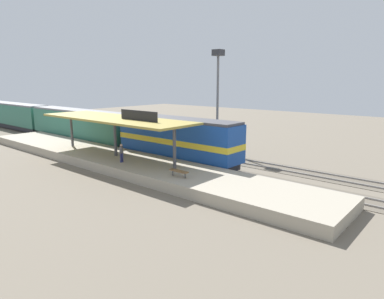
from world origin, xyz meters
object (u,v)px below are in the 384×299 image
Objects in this scene: platform_bench at (179,171)px; passenger_carriage_rear at (14,115)px; freight_car at (161,132)px; person_waiting at (121,152)px; locomotive at (177,139)px; light_mast at (218,79)px; passenger_carriage_front at (79,125)px.

passenger_carriage_rear is at bearing 82.34° from platform_bench.
platform_bench is 45.01m from passenger_carriage_rear.
freight_car is 7.02× the size of person_waiting.
locomotive is 9.86m from light_mast.
passenger_carriage_front is at bearing -90.00° from passenger_carriage_rear.
light_mast reaches higher than locomotive.
freight_car is at bearing 117.19° from light_mast.
passenger_carriage_rear is at bearing 98.21° from freight_car.
passenger_carriage_front is 17.59m from person_waiting.
platform_bench is 0.08× the size of passenger_carriage_front.
locomotive is 8.31m from freight_car.
platform_bench is 8.41m from locomotive.
light_mast is (7.80, -17.32, 6.08)m from passenger_carriage_front.
freight_car reaches higher than platform_bench.
light_mast reaches higher than freight_car.
person_waiting is (-5.87, 1.42, -0.56)m from locomotive.
platform_bench is 0.12× the size of locomotive.
freight_car is at bearing -81.79° from passenger_carriage_rear.
person_waiting is (-10.47, -5.49, -0.12)m from freight_car.
light_mast reaches higher than platform_bench.
light_mast is (7.80, -38.12, 6.08)m from passenger_carriage_rear.
passenger_carriage_front is 1.67× the size of freight_car.
locomotive reaches higher than freight_car.
passenger_carriage_front is at bearing 114.24° from light_mast.
freight_car is (4.60, -31.89, -0.34)m from passenger_carriage_rear.
locomotive is 1.20× the size of freight_car.
freight_car is 1.03× the size of light_mast.
platform_bench is 0.08× the size of passenger_carriage_rear.
freight_car is (4.60, -11.09, -0.34)m from passenger_carriage_front.
passenger_carriage_rear is (0.00, 20.80, 0.00)m from passenger_carriage_front.
light_mast is at bearing 25.14° from platform_bench.
passenger_carriage_front is 1.00× the size of passenger_carriage_rear.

